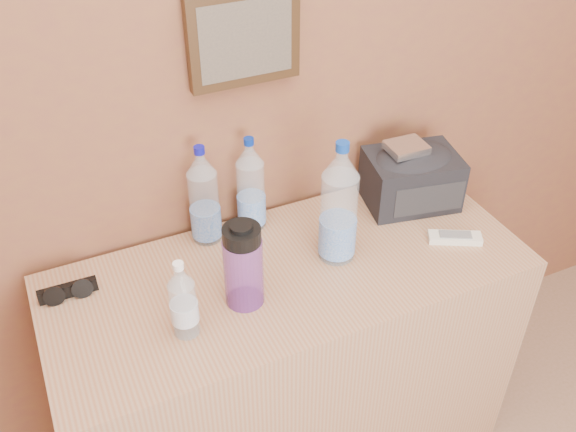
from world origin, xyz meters
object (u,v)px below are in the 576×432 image
object	(u,v)px
pet_small	(183,303)
toiletry_bag	(411,176)
dresser	(289,368)
pet_large_c	(251,188)
foil_packet	(406,147)
nalgene_bottle	(243,265)
pet_large_b	(204,200)
sunglasses	(68,290)
ac_remote	(455,238)
pet_large_d	(339,209)

from	to	relation	value
pet_small	toiletry_bag	world-z (taller)	pet_small
dresser	toiletry_bag	xyz separation A→B (m)	(0.48, 0.14, 0.51)
pet_large_c	foil_packet	bearing A→B (deg)	-10.78
pet_large_c	toiletry_bag	size ratio (longest dim) A/B	1.08
pet_large_c	nalgene_bottle	size ratio (longest dim) A/B	1.20
pet_small	pet_large_b	bearing A→B (deg)	62.99
sunglasses	toiletry_bag	xyz separation A→B (m)	(1.05, -0.01, 0.07)
pet_large_c	pet_large_b	bearing A→B (deg)	-178.25
pet_large_b	toiletry_bag	size ratio (longest dim) A/B	1.13
pet_large_b	nalgene_bottle	distance (m)	0.29
pet_large_b	sunglasses	bearing A→B (deg)	-169.14
sunglasses	ac_remote	size ratio (longest dim) A/B	0.99
dresser	sunglasses	size ratio (longest dim) A/B	8.81
nalgene_bottle	foil_packet	world-z (taller)	nalgene_bottle
pet_large_b	pet_large_c	world-z (taller)	pet_large_b
pet_small	ac_remote	xyz separation A→B (m)	(0.82, 0.01, -0.09)
ac_remote	toiletry_bag	xyz separation A→B (m)	(-0.01, 0.22, 0.08)
toiletry_bag	pet_large_b	bearing A→B (deg)	-177.13
pet_large_c	sunglasses	world-z (taller)	pet_large_c
pet_large_b	pet_large_c	size ratio (longest dim) A/B	1.04
dresser	nalgene_bottle	bearing A→B (deg)	-159.64
pet_small	ac_remote	world-z (taller)	pet_small
dresser	nalgene_bottle	world-z (taller)	nalgene_bottle
pet_large_d	foil_packet	distance (m)	0.34
pet_large_d	toiletry_bag	world-z (taller)	pet_large_d
pet_large_b	pet_small	bearing A→B (deg)	-117.01
pet_large_b	foil_packet	distance (m)	0.62
dresser	pet_large_c	xyz separation A→B (m)	(-0.01, 0.23, 0.55)
dresser	sunglasses	world-z (taller)	sunglasses
pet_large_b	sunglasses	distance (m)	0.43
pet_large_b	foil_packet	xyz separation A→B (m)	(0.61, -0.08, 0.06)
sunglasses	foil_packet	xyz separation A→B (m)	(1.02, -0.01, 0.18)
dresser	pet_large_c	size ratio (longest dim) A/B	4.50
nalgene_bottle	ac_remote	xyz separation A→B (m)	(0.64, -0.03, -0.11)
dresser	pet_large_d	xyz separation A→B (m)	(0.15, 0.00, 0.58)
pet_large_b	sunglasses	xyz separation A→B (m)	(-0.41, -0.08, -0.12)
pet_large_d	sunglasses	bearing A→B (deg)	168.28
sunglasses	nalgene_bottle	bearing A→B (deg)	-25.33
pet_large_c	nalgene_bottle	xyz separation A→B (m)	(-0.14, -0.29, -0.01)
dresser	toiletry_bag	size ratio (longest dim) A/B	4.87
pet_large_d	pet_large_b	bearing A→B (deg)	143.29
nalgene_bottle	foil_packet	size ratio (longest dim) A/B	2.17
pet_small	ac_remote	bearing A→B (deg)	0.83
nalgene_bottle	pet_large_b	bearing A→B (deg)	90.84
foil_packet	toiletry_bag	bearing A→B (deg)	-17.02
pet_large_b	ac_remote	distance (m)	0.73
dresser	nalgene_bottle	distance (m)	0.56
pet_small	dresser	bearing A→B (deg)	17.00
pet_large_c	sunglasses	bearing A→B (deg)	-171.46
toiletry_bag	foil_packet	xyz separation A→B (m)	(-0.03, 0.01, 0.11)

